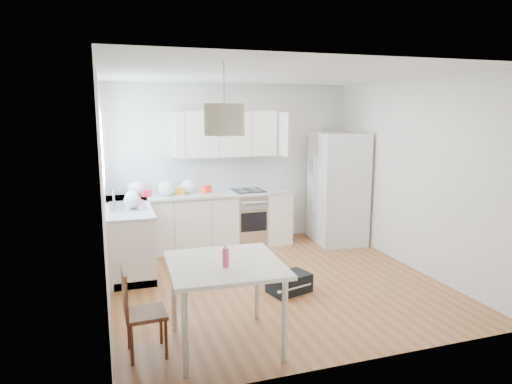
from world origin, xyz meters
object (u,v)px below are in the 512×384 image
dining_chair (146,312)px  gym_bag (289,283)px  dining_table (225,272)px  refrigerator (338,188)px

dining_chair → gym_bag: bearing=25.4°
gym_bag → dining_table: bearing=-152.6°
refrigerator → dining_chair: bearing=-136.0°
refrigerator → dining_chair: size_ratio=2.21×
refrigerator → gym_bag: size_ratio=3.69×
refrigerator → gym_bag: bearing=-126.7°
refrigerator → dining_table: 3.98m
dining_chair → gym_bag: size_ratio=1.67×
dining_table → gym_bag: size_ratio=2.16×
refrigerator → gym_bag: (-1.66, -1.85, -0.82)m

